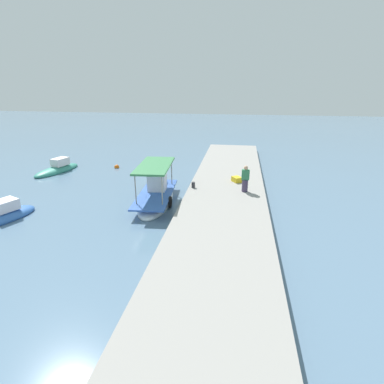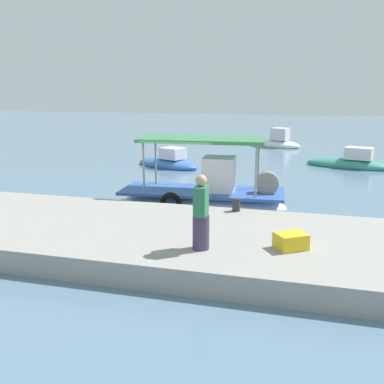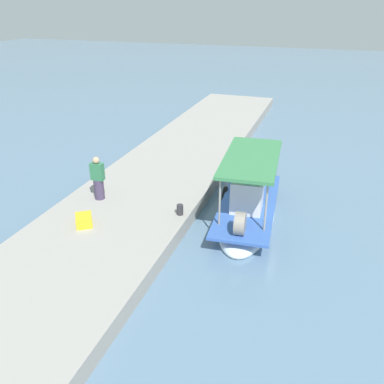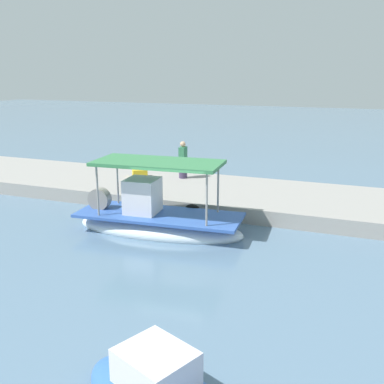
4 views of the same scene
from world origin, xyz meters
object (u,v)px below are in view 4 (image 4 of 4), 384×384
at_px(fisherman_near_bollard, 183,162).
at_px(mooring_bollard, 146,191).
at_px(main_fishing_boat, 157,219).
at_px(cargo_crate, 140,173).

bearing_deg(fisherman_near_bollard, mooring_bollard, 86.34).
bearing_deg(main_fishing_boat, fisherman_near_bollard, -77.02).
relative_size(fisherman_near_bollard, cargo_crate, 2.57).
relative_size(fisherman_near_bollard, mooring_bollard, 4.46).
distance_m(main_fishing_boat, fisherman_near_bollard, 5.91).
distance_m(fisherman_near_bollard, mooring_bollard, 3.53).
distance_m(mooring_bollard, cargo_crate, 3.42).
xyz_separation_m(mooring_bollard, cargo_crate, (1.80, -2.92, -0.01)).
distance_m(main_fishing_boat, cargo_crate, 6.12).
relative_size(main_fishing_boat, mooring_bollard, 15.76).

